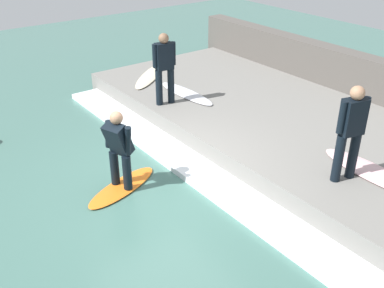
{
  "coord_description": "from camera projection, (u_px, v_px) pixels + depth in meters",
  "views": [
    {
      "loc": [
        -3.78,
        -5.9,
        4.62
      ],
      "look_at": [
        0.65,
        0.0,
        0.7
      ],
      "focal_mm": 42.0,
      "sensor_mm": 36.0,
      "label": 1
    }
  ],
  "objects": [
    {
      "name": "surfboard_riding",
      "position": [
        122.0,
        187.0,
        8.29
      ],
      "size": [
        1.74,
        1.03,
        0.06
      ],
      "color": "orange",
      "rests_on": "ground_plane"
    },
    {
      "name": "surfboard_spare",
      "position": [
        150.0,
        76.0,
        12.26
      ],
      "size": [
        1.86,
        1.7,
        0.06
      ],
      "color": "beige",
      "rests_on": "concrete_ledge"
    },
    {
      "name": "surfer_riding",
      "position": [
        119.0,
        146.0,
        7.89
      ],
      "size": [
        0.53,
        0.62,
        1.49
      ],
      "color": "black",
      "rests_on": "surfboard_riding"
    },
    {
      "name": "concrete_ledge",
      "position": [
        289.0,
        128.0,
        10.0
      ],
      "size": [
        4.4,
        10.77,
        0.48
      ],
      "primitive_type": "cube",
      "color": "slate",
      "rests_on": "ground_plane"
    },
    {
      "name": "surfer_waiting_far",
      "position": [
        164.0,
        65.0,
        10.2
      ],
      "size": [
        0.55,
        0.3,
        1.67
      ],
      "color": "black",
      "rests_on": "concrete_ledge"
    },
    {
      "name": "wave_foam_crest",
      "position": [
        198.0,
        171.0,
        8.73
      ],
      "size": [
        0.74,
        10.23,
        0.12
      ],
      "primitive_type": "cube",
      "color": "silver",
      "rests_on": "ground_plane"
    },
    {
      "name": "surfer_waiting_near",
      "position": [
        351.0,
        129.0,
        7.27
      ],
      "size": [
        0.55,
        0.33,
        1.68
      ],
      "color": "black",
      "rests_on": "concrete_ledge"
    },
    {
      "name": "ground_plane",
      "position": [
        164.0,
        187.0,
        8.34
      ],
      "size": [
        28.0,
        28.0,
        0.0
      ],
      "primitive_type": "plane",
      "color": "#426B60"
    },
    {
      "name": "surfboard_waiting_near",
      "position": [
        372.0,
        172.0,
        7.83
      ],
      "size": [
        0.69,
        2.04,
        0.06
      ],
      "color": "beige",
      "rests_on": "concrete_ledge"
    },
    {
      "name": "back_wall",
      "position": [
        359.0,
        84.0,
        11.07
      ],
      "size": [
        0.5,
        11.31,
        1.45
      ],
      "primitive_type": "cube",
      "color": "#544F49",
      "rests_on": "ground_plane"
    },
    {
      "name": "surfboard_waiting_far",
      "position": [
        186.0,
        93.0,
        11.13
      ],
      "size": [
        0.51,
        1.95,
        0.06
      ],
      "color": "silver",
      "rests_on": "concrete_ledge"
    }
  ]
}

